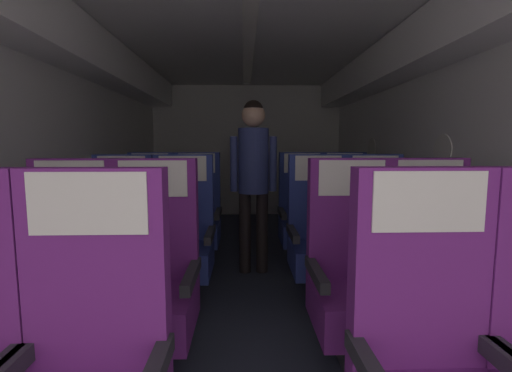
# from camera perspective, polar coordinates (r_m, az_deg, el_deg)

# --- Properties ---
(ground) EXTENTS (3.43, 6.94, 0.02)m
(ground) POSITION_cam_1_polar(r_m,az_deg,el_deg) (3.13, -0.86, -16.15)
(ground) COLOR #2D3342
(fuselage_shell) EXTENTS (3.31, 6.59, 2.26)m
(fuselage_shell) POSITION_cam_1_polar(r_m,az_deg,el_deg) (3.17, -0.99, 14.18)
(fuselage_shell) COLOR silver
(fuselage_shell) RESTS_ON ground
(seat_b_left_window) EXTENTS (0.50, 0.51, 1.12)m
(seat_b_left_window) POSITION_cam_1_polar(r_m,az_deg,el_deg) (2.24, -27.75, -13.30)
(seat_b_left_window) COLOR #38383D
(seat_b_left_window) RESTS_ON ground
(seat_b_left_aisle) EXTENTS (0.50, 0.51, 1.12)m
(seat_b_left_aisle) POSITION_cam_1_polar(r_m,az_deg,el_deg) (2.08, -16.21, -14.29)
(seat_b_left_aisle) COLOR #38383D
(seat_b_left_aisle) RESTS_ON ground
(seat_b_right_aisle) EXTENTS (0.50, 0.51, 1.12)m
(seat_b_right_aisle) POSITION_cam_1_polar(r_m,az_deg,el_deg) (2.29, 26.34, -12.74)
(seat_b_right_aisle) COLOR #38383D
(seat_b_right_aisle) RESTS_ON ground
(seat_b_right_window) EXTENTS (0.50, 0.51, 1.12)m
(seat_b_right_window) POSITION_cam_1_polar(r_m,az_deg,el_deg) (2.12, 15.28, -13.90)
(seat_b_right_window) COLOR #38383D
(seat_b_right_window) RESTS_ON ground
(seat_c_left_window) EXTENTS (0.50, 0.51, 1.12)m
(seat_c_left_window) POSITION_cam_1_polar(r_m,az_deg,el_deg) (3.02, -20.74, -7.90)
(seat_c_left_window) COLOR #38383D
(seat_c_left_window) RESTS_ON ground
(seat_c_left_aisle) EXTENTS (0.50, 0.51, 1.12)m
(seat_c_left_aisle) POSITION_cam_1_polar(r_m,az_deg,el_deg) (2.89, -11.63, -8.26)
(seat_c_left_aisle) COLOR #38383D
(seat_c_left_aisle) RESTS_ON ground
(seat_c_right_aisle) EXTENTS (0.50, 0.51, 1.12)m
(seat_c_right_aisle) POSITION_cam_1_polar(r_m,az_deg,el_deg) (3.05, 18.66, -7.70)
(seat_c_right_aisle) COLOR #38383D
(seat_c_right_aisle) RESTS_ON ground
(seat_c_right_window) EXTENTS (0.50, 0.51, 1.12)m
(seat_c_right_window) POSITION_cam_1_polar(r_m,az_deg,el_deg) (2.93, 10.04, -8.03)
(seat_c_right_window) COLOR #38383D
(seat_c_right_window) RESTS_ON ground
(seat_d_left_window) EXTENTS (0.50, 0.51, 1.12)m
(seat_d_left_window) POSITION_cam_1_polar(r_m,az_deg,el_deg) (3.83, -16.57, -4.76)
(seat_d_left_window) COLOR #38383D
(seat_d_left_window) RESTS_ON ground
(seat_d_left_aisle) EXTENTS (0.50, 0.51, 1.12)m
(seat_d_left_aisle) POSITION_cam_1_polar(r_m,az_deg,el_deg) (3.71, -9.43, -4.93)
(seat_d_left_aisle) COLOR #38383D
(seat_d_left_aisle) RESTS_ON ground
(seat_d_right_aisle) EXTENTS (0.50, 0.51, 1.12)m
(seat_d_right_aisle) POSITION_cam_1_polar(r_m,az_deg,el_deg) (3.84, 14.10, -4.64)
(seat_d_right_aisle) COLOR #38383D
(seat_d_right_aisle) RESTS_ON ground
(seat_d_right_window) EXTENTS (0.50, 0.51, 1.12)m
(seat_d_right_window) POSITION_cam_1_polar(r_m,az_deg,el_deg) (3.72, 7.44, -4.85)
(seat_d_right_window) COLOR #38383D
(seat_d_right_window) RESTS_ON ground
(flight_attendant) EXTENTS (0.43, 0.28, 1.60)m
(flight_attendant) POSITION_cam_1_polar(r_m,az_deg,el_deg) (3.30, -0.41, 2.88)
(flight_attendant) COLOR black
(flight_attendant) RESTS_ON ground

